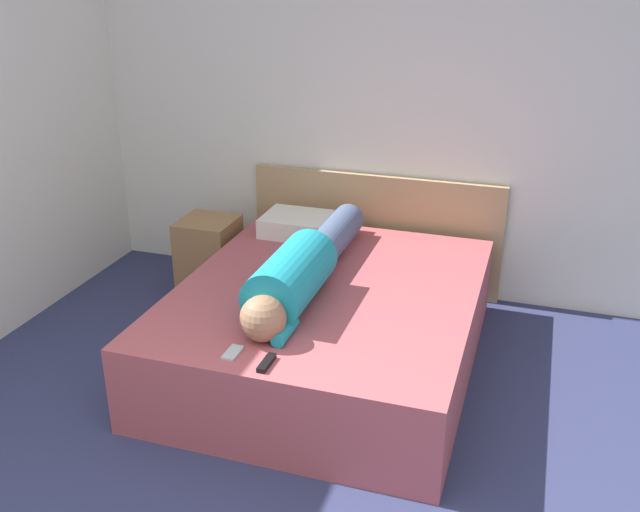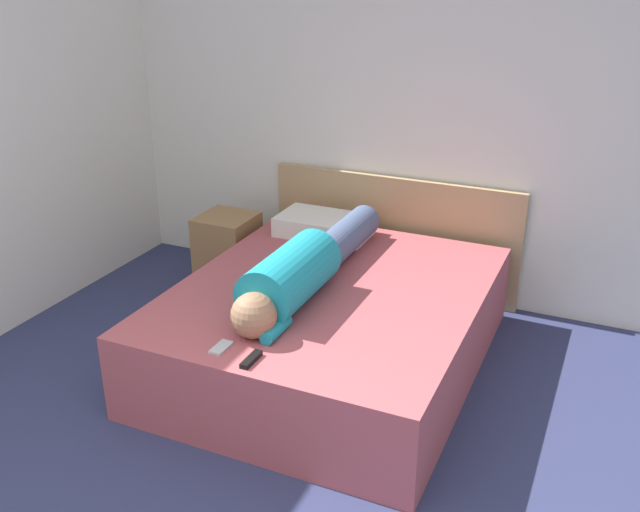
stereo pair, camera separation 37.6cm
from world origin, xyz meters
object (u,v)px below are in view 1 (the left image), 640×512
Objects in this scene: pillow_near_headboard at (309,226)px; tv_remote at (267,363)px; person_lying at (302,269)px; cell_phone at (233,353)px; nightstand at (209,257)px; bed at (328,325)px.

pillow_near_headboard is 4.00× the size of tv_remote.
cell_phone is at bearing -96.84° from person_lying.
person_lying reaches higher than nightstand.
cell_phone is at bearing -84.25° from pillow_near_headboard.
person_lying is at bearing 83.16° from cell_phone.
tv_remote reaches higher than bed.
nightstand reaches higher than cell_phone.
person_lying is at bearing -142.17° from bed.
nightstand is 0.34× the size of person_lying.
nightstand is at bearing 120.32° from cell_phone.
bed is at bearing 37.83° from person_lying.
person_lying is at bearing 97.49° from tv_remote.
tv_remote is (-0.02, -0.87, 0.25)m from bed.
person_lying is 0.79m from tv_remote.
tv_remote is 0.20m from cell_phone.
bed is 0.40m from person_lying.
person_lying is 12.48× the size of cell_phone.
nightstand is at bearing 124.78° from tv_remote.
cell_phone is at bearing -59.68° from nightstand.
person_lying is at bearing -37.41° from nightstand.
pillow_near_headboard is (0.69, 0.11, 0.27)m from nightstand.
tv_remote is at bearing -82.51° from person_lying.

